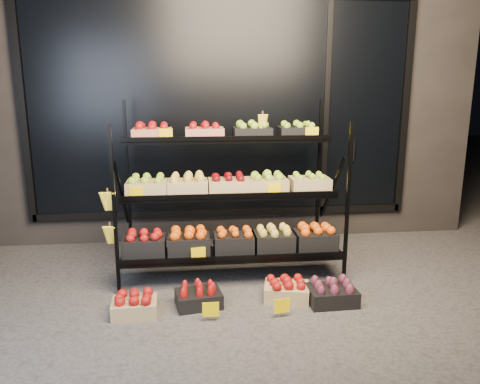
{
  "coord_description": "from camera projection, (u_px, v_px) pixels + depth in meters",
  "views": [
    {
      "loc": [
        -0.38,
        -3.75,
        1.82
      ],
      "look_at": [
        0.09,
        0.55,
        0.82
      ],
      "focal_mm": 35.0,
      "sensor_mm": 36.0,
      "label": 1
    }
  ],
  "objects": [
    {
      "name": "tag_floor_a",
      "position": [
        211.0,
        314.0,
        3.66
      ],
      "size": [
        0.13,
        0.01,
        0.12
      ],
      "primitive_type": "cube",
      "color": "#EEC300",
      "rests_on": "ground"
    },
    {
      "name": "floor_crate_midright",
      "position": [
        286.0,
        289.0,
        4.03
      ],
      "size": [
        0.43,
        0.35,
        0.19
      ],
      "rotation": [
        0.0,
        0.0,
        -0.22
      ],
      "color": "tan",
      "rests_on": "ground"
    },
    {
      "name": "tag_floor_b",
      "position": [
        282.0,
        311.0,
        3.72
      ],
      "size": [
        0.13,
        0.01,
        0.12
      ],
      "primitive_type": "cube",
      "color": "#EEC300",
      "rests_on": "ground"
    },
    {
      "name": "floor_crate_right",
      "position": [
        332.0,
        293.0,
        3.95
      ],
      "size": [
        0.41,
        0.3,
        0.2
      ],
      "rotation": [
        0.0,
        0.0,
        0.02
      ],
      "color": "black",
      "rests_on": "ground"
    },
    {
      "name": "floor_crate_left",
      "position": [
        134.0,
        304.0,
        3.76
      ],
      "size": [
        0.37,
        0.28,
        0.19
      ],
      "rotation": [
        0.0,
        0.0,
        0.04
      ],
      "color": "tan",
      "rests_on": "ground"
    },
    {
      "name": "display_rack",
      "position": [
        228.0,
        194.0,
        4.49
      ],
      "size": [
        2.18,
        1.02,
        1.66
      ],
      "color": "black",
      "rests_on": "ground"
    },
    {
      "name": "building",
      "position": [
        216.0,
        89.0,
        6.19
      ],
      "size": [
        6.0,
        2.08,
        3.5
      ],
      "color": "#2D2826",
      "rests_on": "ground"
    },
    {
      "name": "ground",
      "position": [
        236.0,
        297.0,
        4.09
      ],
      "size": [
        24.0,
        24.0,
        0.0
      ],
      "primitive_type": "plane",
      "color": "#514F4C",
      "rests_on": "ground"
    },
    {
      "name": "floor_crate_midleft",
      "position": [
        199.0,
        296.0,
        3.91
      ],
      "size": [
        0.41,
        0.33,
        0.19
      ],
      "rotation": [
        0.0,
        0.0,
        0.16
      ],
      "color": "black",
      "rests_on": "ground"
    }
  ]
}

